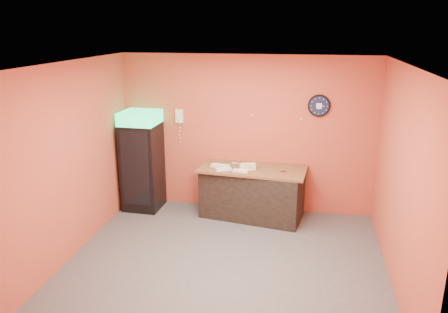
# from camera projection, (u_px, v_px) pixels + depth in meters

# --- Properties ---
(floor) EXTENTS (4.50, 4.50, 0.00)m
(floor) POSITION_uv_depth(u_px,v_px,m) (226.00, 261.00, 6.30)
(floor) COLOR #47474C
(floor) RESTS_ON ground
(back_wall) EXTENTS (4.50, 0.02, 2.80)m
(back_wall) POSITION_uv_depth(u_px,v_px,m) (246.00, 134.00, 7.77)
(back_wall) COLOR #C14E36
(back_wall) RESTS_ON floor
(left_wall) EXTENTS (0.02, 4.00, 2.80)m
(left_wall) POSITION_uv_depth(u_px,v_px,m) (73.00, 160.00, 6.29)
(left_wall) COLOR #C14E36
(left_wall) RESTS_ON floor
(right_wall) EXTENTS (0.02, 4.00, 2.80)m
(right_wall) POSITION_uv_depth(u_px,v_px,m) (401.00, 180.00, 5.49)
(right_wall) COLOR #C14E36
(right_wall) RESTS_ON floor
(ceiling) EXTENTS (4.50, 4.00, 0.02)m
(ceiling) POSITION_uv_depth(u_px,v_px,m) (226.00, 64.00, 5.48)
(ceiling) COLOR white
(ceiling) RESTS_ON back_wall
(beverage_cooler) EXTENTS (0.65, 0.67, 1.82)m
(beverage_cooler) POSITION_uv_depth(u_px,v_px,m) (142.00, 162.00, 7.88)
(beverage_cooler) COLOR black
(beverage_cooler) RESTS_ON floor
(prep_counter) EXTENTS (1.83, 1.04, 0.86)m
(prep_counter) POSITION_uv_depth(u_px,v_px,m) (252.00, 193.00, 7.66)
(prep_counter) COLOR black
(prep_counter) RESTS_ON floor
(wall_clock) EXTENTS (0.38, 0.06, 0.38)m
(wall_clock) POSITION_uv_depth(u_px,v_px,m) (319.00, 106.00, 7.36)
(wall_clock) COLOR black
(wall_clock) RESTS_ON back_wall
(wall_phone) EXTENTS (0.13, 0.11, 0.24)m
(wall_phone) POSITION_uv_depth(u_px,v_px,m) (179.00, 116.00, 7.85)
(wall_phone) COLOR white
(wall_phone) RESTS_ON back_wall
(butcher_paper) EXTENTS (1.89, 1.00, 0.04)m
(butcher_paper) POSITION_uv_depth(u_px,v_px,m) (252.00, 169.00, 7.53)
(butcher_paper) COLOR brown
(butcher_paper) RESTS_ON prep_counter
(sub_roll_stack) EXTENTS (0.29, 0.19, 0.11)m
(sub_roll_stack) POSITION_uv_depth(u_px,v_px,m) (248.00, 167.00, 7.41)
(sub_roll_stack) COLOR beige
(sub_roll_stack) RESTS_ON butcher_paper
(wrapped_sandwich_left) EXTENTS (0.28, 0.21, 0.04)m
(wrapped_sandwich_left) POSITION_uv_depth(u_px,v_px,m) (224.00, 169.00, 7.41)
(wrapped_sandwich_left) COLOR silver
(wrapped_sandwich_left) RESTS_ON butcher_paper
(wrapped_sandwich_mid) EXTENTS (0.26, 0.12, 0.04)m
(wrapped_sandwich_mid) POSITION_uv_depth(u_px,v_px,m) (241.00, 171.00, 7.33)
(wrapped_sandwich_mid) COLOR silver
(wrapped_sandwich_mid) RESTS_ON butcher_paper
(wrapped_sandwich_right) EXTENTS (0.33, 0.17, 0.04)m
(wrapped_sandwich_right) POSITION_uv_depth(u_px,v_px,m) (220.00, 166.00, 7.57)
(wrapped_sandwich_right) COLOR silver
(wrapped_sandwich_right) RESTS_ON butcher_paper
(kitchen_tool) EXTENTS (0.05, 0.05, 0.05)m
(kitchen_tool) POSITION_uv_depth(u_px,v_px,m) (240.00, 163.00, 7.74)
(kitchen_tool) COLOR silver
(kitchen_tool) RESTS_ON butcher_paper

